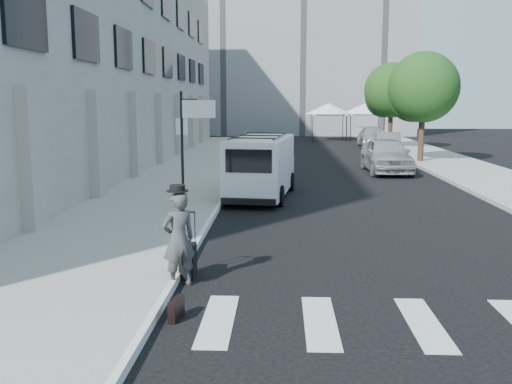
# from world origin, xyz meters

# --- Properties ---
(ground) EXTENTS (120.00, 120.00, 0.00)m
(ground) POSITION_xyz_m (0.00, 0.00, 0.00)
(ground) COLOR black
(ground) RESTS_ON ground
(sidewalk_left) EXTENTS (4.50, 48.00, 0.15)m
(sidewalk_left) POSITION_xyz_m (-4.25, 16.00, 0.07)
(sidewalk_left) COLOR gray
(sidewalk_left) RESTS_ON ground
(sidewalk_right) EXTENTS (4.00, 56.00, 0.15)m
(sidewalk_right) POSITION_xyz_m (9.00, 20.00, 0.07)
(sidewalk_right) COLOR gray
(sidewalk_right) RESTS_ON ground
(building_left) EXTENTS (10.00, 44.00, 12.00)m
(building_left) POSITION_xyz_m (-11.50, 18.00, 6.00)
(building_left) COLOR gray
(building_left) RESTS_ON ground
(building_far) EXTENTS (22.00, 12.00, 25.00)m
(building_far) POSITION_xyz_m (2.00, 50.00, 12.50)
(building_far) COLOR slate
(building_far) RESTS_ON ground
(sign_pole) EXTENTS (1.03, 0.07, 3.50)m
(sign_pole) POSITION_xyz_m (-2.36, 3.20, 2.65)
(sign_pole) COLOR black
(sign_pole) RESTS_ON sidewalk_left
(tree_near) EXTENTS (3.80, 3.83, 6.03)m
(tree_near) POSITION_xyz_m (7.50, 20.15, 3.97)
(tree_near) COLOR black
(tree_near) RESTS_ON ground
(tree_far) EXTENTS (3.80, 3.83, 6.03)m
(tree_far) POSITION_xyz_m (7.50, 29.15, 3.97)
(tree_far) COLOR black
(tree_far) RESTS_ON ground
(tent_left) EXTENTS (4.00, 4.00, 3.20)m
(tent_left) POSITION_xyz_m (4.00, 38.00, 2.71)
(tent_left) COLOR black
(tent_left) RESTS_ON ground
(tent_right) EXTENTS (4.00, 4.00, 3.20)m
(tent_right) POSITION_xyz_m (7.20, 38.50, 2.71)
(tent_right) COLOR black
(tent_right) RESTS_ON ground
(businessman) EXTENTS (0.78, 0.73, 1.79)m
(businessman) POSITION_xyz_m (-1.90, -1.38, 0.89)
(businessman) COLOR #3D3D40
(businessman) RESTS_ON ground
(briefcase) EXTENTS (0.20, 0.45, 0.34)m
(briefcase) POSITION_xyz_m (-1.66, -3.00, 0.17)
(briefcase) COLOR black
(briefcase) RESTS_ON ground
(suitcase) EXTENTS (0.29, 0.46, 1.27)m
(suitcase) POSITION_xyz_m (-1.83, -0.84, 0.34)
(suitcase) COLOR black
(suitcase) RESTS_ON ground
(cargo_van) EXTENTS (2.47, 5.77, 2.13)m
(cargo_van) POSITION_xyz_m (-0.72, 8.72, 1.11)
(cargo_van) COLOR silver
(cargo_van) RESTS_ON ground
(parked_car_a) EXTENTS (2.03, 4.97, 1.69)m
(parked_car_a) POSITION_xyz_m (5.00, 15.94, 0.84)
(parked_car_a) COLOR #9EA1A6
(parked_car_a) RESTS_ON ground
(parked_car_b) EXTENTS (2.03, 4.44, 1.41)m
(parked_car_b) POSITION_xyz_m (6.80, 25.30, 0.71)
(parked_car_b) COLOR slate
(parked_car_b) RESTS_ON ground
(parked_car_c) EXTENTS (2.16, 5.13, 1.48)m
(parked_car_c) POSITION_xyz_m (6.80, 31.05, 0.74)
(parked_car_c) COLOR #9C9EA4
(parked_car_c) RESTS_ON ground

